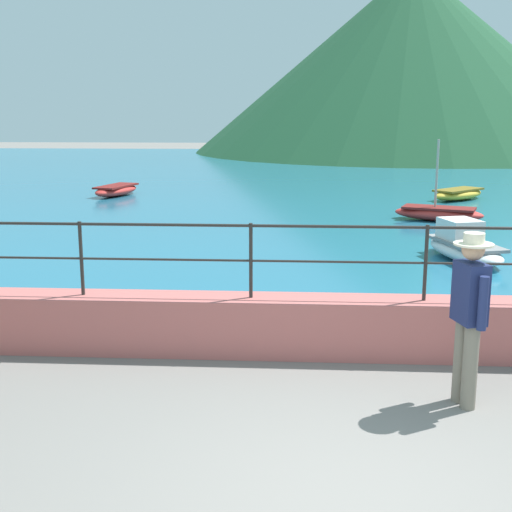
# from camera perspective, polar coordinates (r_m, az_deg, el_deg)

# --- Properties ---
(ground_plane) EXTENTS (120.00, 120.00, 0.00)m
(ground_plane) POSITION_cam_1_polar(r_m,az_deg,el_deg) (5.40, 8.65, -20.17)
(ground_plane) COLOR slate
(promenade_wall) EXTENTS (20.00, 0.56, 0.70)m
(promenade_wall) POSITION_cam_1_polar(r_m,az_deg,el_deg) (8.16, 6.78, -5.98)
(promenade_wall) COLOR #BC605B
(promenade_wall) RESTS_ON ground
(railing) EXTENTS (18.44, 0.04, 0.90)m
(railing) POSITION_cam_1_polar(r_m,az_deg,el_deg) (7.92, 6.96, 0.78)
(railing) COLOR #282623
(railing) RESTS_ON promenade_wall
(lake_water) EXTENTS (64.00, 44.32, 0.06)m
(lake_water) POSITION_cam_1_polar(r_m,az_deg,el_deg) (30.53, 4.45, 6.73)
(lake_water) COLOR #236B89
(lake_water) RESTS_ON ground
(hill_main) EXTENTS (30.71, 30.71, 12.85)m
(hill_main) POSITION_cam_1_polar(r_m,az_deg,el_deg) (50.64, 12.96, 15.83)
(hill_main) COLOR #1E4C2D
(hill_main) RESTS_ON ground
(person_walking) EXTENTS (0.38, 0.55, 1.75)m
(person_walking) POSITION_cam_1_polar(r_m,az_deg,el_deg) (6.89, 17.60, -4.45)
(person_walking) COLOR slate
(person_walking) RESTS_ON ground
(boat_0) EXTENTS (2.28, 2.24, 0.36)m
(boat_0) POSITION_cam_1_polar(r_m,az_deg,el_deg) (23.03, 16.76, 5.07)
(boat_0) COLOR gold
(boat_0) RESTS_ON lake_water
(boat_1) EXTENTS (1.46, 2.45, 0.36)m
(boat_1) POSITION_cam_1_polar(r_m,az_deg,el_deg) (23.66, -11.76, 5.50)
(boat_1) COLOR red
(boat_1) RESTS_ON lake_water
(boat_3) EXTENTS (2.47, 1.64, 2.12)m
(boat_3) POSITION_cam_1_polar(r_m,az_deg,el_deg) (18.45, 15.21, 3.55)
(boat_3) COLOR red
(boat_3) RESTS_ON lake_water
(boat_4) EXTENTS (1.49, 2.46, 0.76)m
(boat_4) POSITION_cam_1_polar(r_m,az_deg,el_deg) (13.67, 17.22, 0.83)
(boat_4) COLOR white
(boat_4) RESTS_ON lake_water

